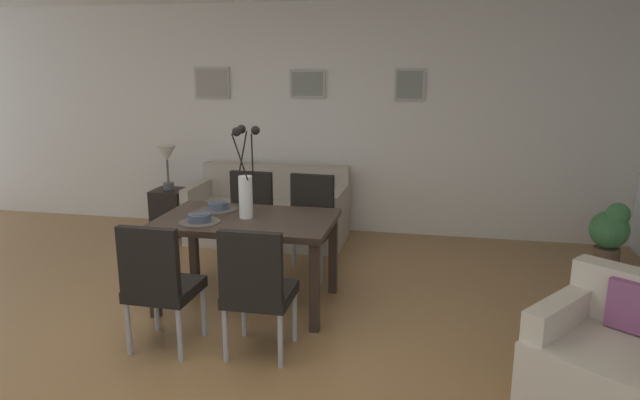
{
  "coord_description": "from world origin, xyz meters",
  "views": [
    {
      "loc": [
        1.51,
        -3.32,
        1.97
      ],
      "look_at": [
        0.56,
        1.3,
        0.83
      ],
      "focal_mm": 32.46,
      "sensor_mm": 36.0,
      "label": 1
    }
  ],
  "objects_px": {
    "armchair": "(617,360)",
    "dining_chair_near_left": "(159,281)",
    "dining_chair_near_right": "(248,215)",
    "side_table": "(170,211)",
    "dining_chair_far_right": "(309,219)",
    "table_lamp": "(167,158)",
    "framed_picture_left": "(212,83)",
    "bowl_near_right": "(218,205)",
    "dining_table": "(247,229)",
    "bowl_near_left": "(199,217)",
    "framed_picture_right": "(410,85)",
    "dining_chair_far_left": "(256,286)",
    "potted_plant": "(610,233)",
    "centerpiece_vase": "(246,183)",
    "sofa": "(270,215)",
    "framed_picture_center": "(308,84)"
  },
  "relations": [
    {
      "from": "bowl_near_left",
      "to": "sofa",
      "type": "height_order",
      "value": "bowl_near_left"
    },
    {
      "from": "dining_chair_near_right",
      "to": "framed_picture_right",
      "type": "bearing_deg",
      "value": 43.74
    },
    {
      "from": "framed_picture_left",
      "to": "armchair",
      "type": "bearing_deg",
      "value": -40.89
    },
    {
      "from": "table_lamp",
      "to": "armchair",
      "type": "height_order",
      "value": "table_lamp"
    },
    {
      "from": "centerpiece_vase",
      "to": "bowl_near_left",
      "type": "relative_size",
      "value": 4.32
    },
    {
      "from": "dining_chair_near_left",
      "to": "table_lamp",
      "type": "relative_size",
      "value": 1.8
    },
    {
      "from": "sofa",
      "to": "framed_picture_right",
      "type": "relative_size",
      "value": 4.87
    },
    {
      "from": "bowl_near_left",
      "to": "sofa",
      "type": "xyz_separation_m",
      "value": [
        -0.02,
        1.96,
        -0.5
      ]
    },
    {
      "from": "dining_chair_near_right",
      "to": "side_table",
      "type": "height_order",
      "value": "dining_chair_near_right"
    },
    {
      "from": "table_lamp",
      "to": "dining_chair_near_left",
      "type": "bearing_deg",
      "value": -65.54
    },
    {
      "from": "armchair",
      "to": "framed_picture_left",
      "type": "relative_size",
      "value": 2.61
    },
    {
      "from": "dining_chair_far_right",
      "to": "side_table",
      "type": "xyz_separation_m",
      "value": [
        -1.85,
        0.89,
        -0.25
      ]
    },
    {
      "from": "dining_chair_far_right",
      "to": "bowl_near_left",
      "type": "bearing_deg",
      "value": -121.34
    },
    {
      "from": "bowl_near_left",
      "to": "table_lamp",
      "type": "xyz_separation_m",
      "value": [
        -1.21,
        1.94,
        0.11
      ]
    },
    {
      "from": "armchair",
      "to": "potted_plant",
      "type": "bearing_deg",
      "value": 76.59
    },
    {
      "from": "centerpiece_vase",
      "to": "bowl_near_left",
      "type": "distance_m",
      "value": 0.45
    },
    {
      "from": "dining_table",
      "to": "table_lamp",
      "type": "distance_m",
      "value": 2.33
    },
    {
      "from": "dining_chair_near_right",
      "to": "sofa",
      "type": "xyz_separation_m",
      "value": [
        -0.05,
        0.89,
        -0.23
      ]
    },
    {
      "from": "dining_chair_near_left",
      "to": "dining_chair_far_left",
      "type": "distance_m",
      "value": 0.68
    },
    {
      "from": "centerpiece_vase",
      "to": "potted_plant",
      "type": "relative_size",
      "value": 1.1
    },
    {
      "from": "dining_chair_near_right",
      "to": "side_table",
      "type": "xyz_separation_m",
      "value": [
        -1.24,
        0.87,
        -0.25
      ]
    },
    {
      "from": "dining_chair_far_right",
      "to": "potted_plant",
      "type": "relative_size",
      "value": 1.37
    },
    {
      "from": "dining_chair_far_right",
      "to": "table_lamp",
      "type": "relative_size",
      "value": 1.8
    },
    {
      "from": "side_table",
      "to": "bowl_near_right",
      "type": "bearing_deg",
      "value": -51.88
    },
    {
      "from": "armchair",
      "to": "framed_picture_left",
      "type": "distance_m",
      "value": 5.09
    },
    {
      "from": "dining_chair_far_left",
      "to": "bowl_near_left",
      "type": "distance_m",
      "value": 0.94
    },
    {
      "from": "dining_chair_far_left",
      "to": "potted_plant",
      "type": "bearing_deg",
      "value": 39.24
    },
    {
      "from": "armchair",
      "to": "dining_chair_near_left",
      "type": "bearing_deg",
      "value": 178.3
    },
    {
      "from": "dining_table",
      "to": "dining_chair_near_left",
      "type": "bearing_deg",
      "value": -111.29
    },
    {
      "from": "table_lamp",
      "to": "framed_picture_right",
      "type": "relative_size",
      "value": 1.45
    },
    {
      "from": "framed_picture_left",
      "to": "bowl_near_left",
      "type": "bearing_deg",
      "value": -71.2
    },
    {
      "from": "dining_table",
      "to": "dining_chair_far_right",
      "type": "xyz_separation_m",
      "value": [
        0.32,
        0.85,
        -0.14
      ]
    },
    {
      "from": "bowl_near_right",
      "to": "framed_picture_left",
      "type": "xyz_separation_m",
      "value": [
        -0.83,
        2.05,
        0.93
      ]
    },
    {
      "from": "dining_chair_far_right",
      "to": "framed_picture_center",
      "type": "distance_m",
      "value": 1.86
    },
    {
      "from": "dining_chair_near_left",
      "to": "potted_plant",
      "type": "relative_size",
      "value": 1.37
    },
    {
      "from": "framed_picture_left",
      "to": "framed_picture_right",
      "type": "height_order",
      "value": "framed_picture_left"
    },
    {
      "from": "table_lamp",
      "to": "framed_picture_right",
      "type": "bearing_deg",
      "value": 10.64
    },
    {
      "from": "side_table",
      "to": "armchair",
      "type": "xyz_separation_m",
      "value": [
        4.08,
        -2.7,
        0.03
      ]
    },
    {
      "from": "dining_table",
      "to": "side_table",
      "type": "height_order",
      "value": "dining_table"
    },
    {
      "from": "centerpiece_vase",
      "to": "framed_picture_left",
      "type": "distance_m",
      "value": 2.61
    },
    {
      "from": "dining_chair_near_right",
      "to": "dining_chair_far_left",
      "type": "bearing_deg",
      "value": -69.76
    },
    {
      "from": "table_lamp",
      "to": "dining_chair_near_right",
      "type": "bearing_deg",
      "value": -34.99
    },
    {
      "from": "dining_table",
      "to": "centerpiece_vase",
      "type": "height_order",
      "value": "centerpiece_vase"
    },
    {
      "from": "side_table",
      "to": "potted_plant",
      "type": "distance_m",
      "value": 4.66
    },
    {
      "from": "dining_chair_near_left",
      "to": "dining_chair_far_left",
      "type": "relative_size",
      "value": 1.0
    },
    {
      "from": "framed_picture_right",
      "to": "potted_plant",
      "type": "xyz_separation_m",
      "value": [
        1.98,
        -0.79,
        -1.33
      ]
    },
    {
      "from": "side_table",
      "to": "framed_picture_center",
      "type": "relative_size",
      "value": 1.27
    },
    {
      "from": "dining_chair_near_right",
      "to": "framed_picture_right",
      "type": "height_order",
      "value": "framed_picture_right"
    },
    {
      "from": "dining_chair_far_left",
      "to": "framed_picture_center",
      "type": "distance_m",
      "value": 3.31
    },
    {
      "from": "centerpiece_vase",
      "to": "side_table",
      "type": "bearing_deg",
      "value": 131.27
    }
  ]
}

